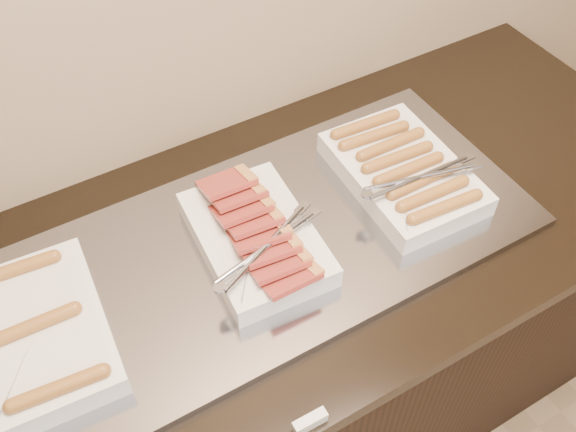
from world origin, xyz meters
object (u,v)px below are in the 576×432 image
object	(u,v)px
warming_tray	(244,255)
dish_left	(41,333)
dish_center	(256,237)
counter	(257,362)
dish_right	(404,172)

from	to	relation	value
warming_tray	dish_left	distance (m)	0.40
warming_tray	dish_center	world-z (taller)	dish_center
dish_center	counter	bearing A→B (deg)	167.60
dish_left	dish_center	xyz separation A→B (m)	(0.42, -0.00, 0.01)
warming_tray	dish_center	distance (m)	0.05
counter	warming_tray	bearing A→B (deg)	180.00
counter	dish_left	bearing A→B (deg)	180.00
counter	warming_tray	distance (m)	0.46
counter	dish_right	bearing A→B (deg)	-0.65
warming_tray	dish_right	distance (m)	0.39
dish_center	dish_right	xyz separation A→B (m)	(0.36, 0.00, -0.00)
dish_right	dish_center	bearing A→B (deg)	-177.66
counter	dish_right	world-z (taller)	dish_right
warming_tray	dish_right	size ratio (longest dim) A/B	3.41
counter	dish_right	distance (m)	0.63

